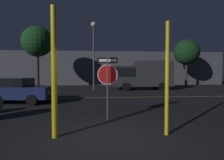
% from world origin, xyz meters
% --- Properties ---
extents(ground_plane, '(260.00, 260.00, 0.00)m').
position_xyz_m(ground_plane, '(0.00, 0.00, 0.00)').
color(ground_plane, black).
extents(road_center_stripe, '(43.56, 0.12, 0.01)m').
position_xyz_m(road_center_stripe, '(0.00, 8.00, 0.00)').
color(road_center_stripe, gold).
rests_on(road_center_stripe, ground_plane).
extents(stop_sign, '(0.77, 0.12, 2.39)m').
position_xyz_m(stop_sign, '(0.02, 1.80, 1.68)').
color(stop_sign, '#4C4C51').
rests_on(stop_sign, ground_plane).
extents(yellow_pole_left, '(0.15, 0.15, 3.59)m').
position_xyz_m(yellow_pole_left, '(-1.52, 0.14, 1.79)').
color(yellow_pole_left, yellow).
rests_on(yellow_pole_left, ground_plane).
extents(yellow_pole_right, '(0.11, 0.11, 3.23)m').
position_xyz_m(yellow_pole_right, '(1.64, 0.10, 1.62)').
color(yellow_pole_right, yellow).
rests_on(yellow_pole_right, ground_plane).
extents(passing_car_2, '(4.21, 2.22, 1.49)m').
position_xyz_m(passing_car_2, '(-5.16, 6.12, 0.74)').
color(passing_car_2, navy).
rests_on(passing_car_2, ground_plane).
extents(delivery_truck, '(6.34, 2.66, 3.10)m').
position_xyz_m(delivery_truck, '(4.36, 14.03, 1.66)').
color(delivery_truck, '#2D2D33').
rests_on(delivery_truck, ground_plane).
extents(street_lamp, '(0.54, 0.54, 7.04)m').
position_xyz_m(street_lamp, '(-0.79, 13.37, 4.96)').
color(street_lamp, '#4C4C51').
rests_on(street_lamp, ground_plane).
extents(tree_0, '(3.38, 3.38, 6.34)m').
position_xyz_m(tree_0, '(11.54, 18.07, 4.63)').
color(tree_0, '#422D1E').
rests_on(tree_0, ground_plane).
extents(tree_1, '(3.48, 3.48, 7.18)m').
position_xyz_m(tree_1, '(-7.30, 16.08, 5.40)').
color(tree_1, '#422D1E').
rests_on(tree_1, ground_plane).
extents(building_backdrop, '(35.11, 3.67, 5.10)m').
position_xyz_m(building_backdrop, '(1.66, 23.29, 2.55)').
color(building_backdrop, '#4C4C56').
rests_on(building_backdrop, ground_plane).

